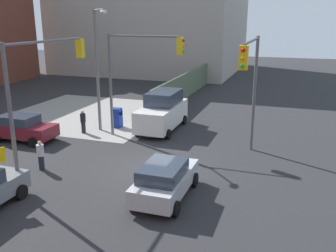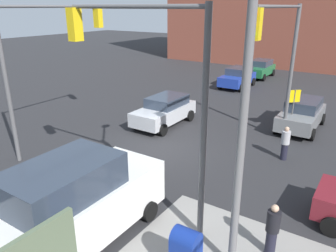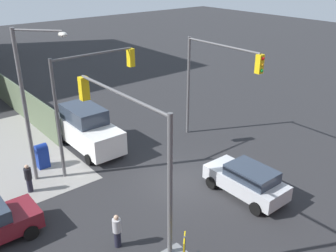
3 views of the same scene
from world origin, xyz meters
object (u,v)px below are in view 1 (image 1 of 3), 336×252
at_px(smokestack, 18,6).
at_px(traffic_signal_nw_corner, 43,80).
at_px(street_lamp_corner, 98,62).
at_px(pedestrian_waiting, 41,155).
at_px(traffic_signal_ne_corner, 137,66).
at_px(pedestrian_crossing, 83,121).
at_px(coupe_silver, 165,180).
at_px(mailbox_blue, 117,117).
at_px(sedan_maroon, 22,128).
at_px(van_white_delivery, 162,111).
at_px(traffic_signal_se_corner, 251,76).

bearing_deg(smokestack, traffic_signal_nw_corner, -139.06).
bearing_deg(street_lamp_corner, pedestrian_waiting, -177.09).
distance_m(traffic_signal_ne_corner, pedestrian_crossing, 5.44).
bearing_deg(coupe_silver, smokestack, 46.50).
distance_m(street_lamp_corner, pedestrian_waiting, 7.96).
bearing_deg(traffic_signal_ne_corner, pedestrian_crossing, 94.43).
bearing_deg(traffic_signal_nw_corner, street_lamp_corner, 8.43).
distance_m(mailbox_blue, sedan_maroon, 6.27).
relative_size(traffic_signal_ne_corner, pedestrian_crossing, 4.19).
relative_size(traffic_signal_ne_corner, van_white_delivery, 1.20).
distance_m(traffic_signal_nw_corner, traffic_signal_se_corner, 10.04).
xyz_separation_m(smokestack, mailbox_blue, (-21.03, -25.00, -8.15)).
bearing_deg(van_white_delivery, traffic_signal_ne_corner, 159.76).
height_order(traffic_signal_nw_corner, pedestrian_crossing, traffic_signal_nw_corner).
xyz_separation_m(traffic_signal_ne_corner, pedestrian_waiting, (-6.50, 2.57, -3.81)).
bearing_deg(street_lamp_corner, coupe_silver, -137.00).
distance_m(traffic_signal_nw_corner, traffic_signal_ne_corner, 6.93).
bearing_deg(traffic_signal_se_corner, pedestrian_waiting, 113.82).
relative_size(traffic_signal_nw_corner, pedestrian_crossing, 4.19).
distance_m(traffic_signal_nw_corner, coupe_silver, 7.37).
height_order(smokestack, traffic_signal_nw_corner, smokestack).
xyz_separation_m(mailbox_blue, pedestrian_waiting, (-8.20, 0.20, 0.03)).
bearing_deg(traffic_signal_nw_corner, van_white_delivery, -16.86).
bearing_deg(coupe_silver, mailbox_blue, 36.55).
relative_size(street_lamp_corner, van_white_delivery, 1.48).
bearing_deg(traffic_signal_nw_corner, smokestack, 40.94).
xyz_separation_m(traffic_signal_ne_corner, street_lamp_corner, (0.43, 2.93, 0.10)).
height_order(traffic_signal_nw_corner, traffic_signal_ne_corner, same).
bearing_deg(traffic_signal_ne_corner, street_lamp_corner, 81.71).
distance_m(traffic_signal_nw_corner, mailbox_blue, 9.25).
bearing_deg(smokestack, street_lamp_corner, -132.37).
bearing_deg(coupe_silver, street_lamp_corner, 43.00).
distance_m(smokestack, traffic_signal_se_corner, 42.79).
bearing_deg(traffic_signal_nw_corner, traffic_signal_se_corner, -63.68).
xyz_separation_m(smokestack, traffic_signal_ne_corner, (-22.73, -27.37, -4.32)).
bearing_deg(pedestrian_waiting, traffic_signal_nw_corner, 9.08).
distance_m(smokestack, street_lamp_corner, 33.36).
height_order(smokestack, pedestrian_crossing, smokestack).
height_order(smokestack, pedestrian_waiting, smokestack).
relative_size(traffic_signal_se_corner, sedan_maroon, 1.62).
xyz_separation_m(van_white_delivery, pedestrian_waiting, (-8.74, 3.40, -0.49)).
distance_m(traffic_signal_se_corner, sedan_maroon, 14.26).
distance_m(traffic_signal_ne_corner, street_lamp_corner, 2.96).
height_order(street_lamp_corner, mailbox_blue, street_lamp_corner).
relative_size(mailbox_blue, sedan_maroon, 0.36).
bearing_deg(coupe_silver, traffic_signal_nw_corner, 83.27).
bearing_deg(van_white_delivery, pedestrian_waiting, 158.74).
bearing_deg(street_lamp_corner, traffic_signal_se_corner, -104.74).
bearing_deg(street_lamp_corner, mailbox_blue, -23.43).
bearing_deg(street_lamp_corner, sedan_maroon, 132.39).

